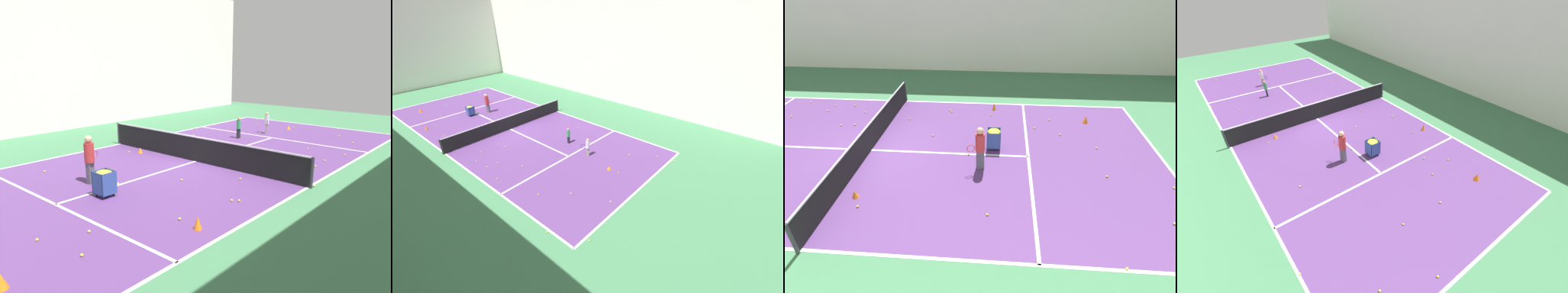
# 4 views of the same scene
# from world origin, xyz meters

# --- Properties ---
(ground_plane) EXTENTS (37.04, 37.04, 0.00)m
(ground_plane) POSITION_xyz_m (0.00, 0.00, 0.00)
(ground_plane) COLOR #3D754C
(court_playing_area) EXTENTS (9.71, 22.38, 0.00)m
(court_playing_area) POSITION_xyz_m (0.00, 0.00, 0.00)
(court_playing_area) COLOR #563370
(court_playing_area) RESTS_ON ground
(line_baseline_near) EXTENTS (9.71, 0.10, 0.00)m
(line_baseline_near) POSITION_xyz_m (0.00, -11.19, 0.01)
(line_baseline_near) COLOR white
(line_baseline_near) RESTS_ON ground
(line_baseline_far) EXTENTS (9.71, 0.10, 0.00)m
(line_baseline_far) POSITION_xyz_m (0.00, 11.19, 0.01)
(line_baseline_far) COLOR white
(line_baseline_far) RESTS_ON ground
(line_sideline_left) EXTENTS (0.10, 22.38, 0.00)m
(line_sideline_left) POSITION_xyz_m (-4.86, 0.00, 0.01)
(line_sideline_left) COLOR white
(line_sideline_left) RESTS_ON ground
(line_sideline_right) EXTENTS (0.10, 22.38, 0.00)m
(line_sideline_right) POSITION_xyz_m (4.86, 0.00, 0.01)
(line_sideline_right) COLOR white
(line_sideline_right) RESTS_ON ground
(line_service_near) EXTENTS (9.71, 0.10, 0.00)m
(line_service_near) POSITION_xyz_m (0.00, -6.16, 0.01)
(line_service_near) COLOR white
(line_service_near) RESTS_ON ground
(line_service_far) EXTENTS (9.71, 0.10, 0.00)m
(line_service_far) POSITION_xyz_m (0.00, 6.16, 0.01)
(line_service_far) COLOR white
(line_service_far) RESTS_ON ground
(line_centre_service) EXTENTS (0.10, 12.31, 0.00)m
(line_centre_service) POSITION_xyz_m (0.00, 0.00, 0.01)
(line_centre_service) COLOR white
(line_centre_service) RESTS_ON ground
(hall_enclosure_left) EXTENTS (0.15, 33.34, 8.79)m
(hall_enclosure_left) POSITION_xyz_m (-10.26, 0.00, 4.40)
(hall_enclosure_left) COLOR silver
(hall_enclosure_left) RESTS_ON ground
(tennis_net) EXTENTS (10.01, 0.10, 1.04)m
(tennis_net) POSITION_xyz_m (0.00, 0.00, 0.54)
(tennis_net) COLOR #2D2D33
(tennis_net) RESTS_ON ground
(player_near_baseline) EXTENTS (0.42, 0.53, 1.19)m
(player_near_baseline) POSITION_xyz_m (0.85, -7.00, 0.68)
(player_near_baseline) COLOR gray
(player_near_baseline) RESTS_ON ground
(coach_at_net) EXTENTS (0.41, 0.66, 1.64)m
(coach_at_net) POSITION_xyz_m (0.86, 4.37, 0.94)
(coach_at_net) COLOR #4C4C56
(coach_at_net) RESTS_ON ground
(child_midcourt) EXTENTS (0.27, 0.27, 1.10)m
(child_midcourt) POSITION_xyz_m (1.29, -4.92, 0.63)
(child_midcourt) COLOR black
(child_midcourt) RESTS_ON ground
(ball_cart) EXTENTS (0.54, 0.53, 0.82)m
(ball_cart) POSITION_xyz_m (-0.53, 4.81, 0.58)
(ball_cart) COLOR #2D478C
(ball_cart) RESTS_ON ground
(training_cone_0) EXTENTS (0.21, 0.21, 0.24)m
(training_cone_0) POSITION_xyz_m (2.74, 0.56, 0.12)
(training_cone_0) COLOR orange
(training_cone_0) RESTS_ON ground
(training_cone_1) EXTENTS (0.27, 0.27, 0.31)m
(training_cone_1) POSITION_xyz_m (-3.04, 8.93, 0.16)
(training_cone_1) COLOR orange
(training_cone_1) RESTS_ON ground
(training_cone_2) EXTENTS (0.21, 0.21, 0.35)m
(training_cone_2) POSITION_xyz_m (-4.15, 4.69, 0.18)
(training_cone_2) COLOR orange
(training_cone_2) RESTS_ON ground
(training_cone_3) EXTENTS (0.25, 0.25, 0.20)m
(training_cone_3) POSITION_xyz_m (0.49, -8.92, 0.11)
(training_cone_3) COLOR orange
(training_cone_3) RESTS_ON ground
(tennis_ball_0) EXTENTS (0.07, 0.07, 0.07)m
(tennis_ball_0) POSITION_xyz_m (-4.25, -4.91, 0.04)
(tennis_ball_0) COLOR yellow
(tennis_ball_0) RESTS_ON ground
(tennis_ball_1) EXTENTS (0.07, 0.07, 0.07)m
(tennis_ball_1) POSITION_xyz_m (3.55, -10.37, 0.04)
(tennis_ball_1) COLOR yellow
(tennis_ball_1) RESTS_ON ground
(tennis_ball_2) EXTENTS (0.07, 0.07, 0.07)m
(tennis_ball_2) POSITION_xyz_m (4.81, 8.26, 0.04)
(tennis_ball_2) COLOR yellow
(tennis_ball_2) RESTS_ON ground
(tennis_ball_3) EXTENTS (0.07, 0.07, 0.07)m
(tennis_ball_3) POSITION_xyz_m (3.19, 10.10, 0.04)
(tennis_ball_3) COLOR yellow
(tennis_ball_3) RESTS_ON ground
(tennis_ball_4) EXTENTS (0.07, 0.07, 0.07)m
(tennis_ball_4) POSITION_xyz_m (-3.69, 2.63, 0.04)
(tennis_ball_4) COLOR yellow
(tennis_ball_4) RESTS_ON ground
(tennis_ball_5) EXTENTS (0.07, 0.07, 0.07)m
(tennis_ball_5) POSITION_xyz_m (-0.77, 8.89, 0.04)
(tennis_ball_5) COLOR yellow
(tennis_ball_5) RESTS_ON ground
(tennis_ball_6) EXTENTS (0.07, 0.07, 0.07)m
(tennis_ball_6) POSITION_xyz_m (-1.75, 7.59, 0.04)
(tennis_ball_6) COLOR yellow
(tennis_ball_6) RESTS_ON ground
(tennis_ball_7) EXTENTS (0.07, 0.07, 0.07)m
(tennis_ball_7) POSITION_xyz_m (-4.04, -2.41, 0.04)
(tennis_ball_7) COLOR yellow
(tennis_ball_7) RESTS_ON ground
(tennis_ball_8) EXTENTS (0.07, 0.07, 0.07)m
(tennis_ball_8) POSITION_xyz_m (4.79, -5.40, 0.04)
(tennis_ball_8) COLOR yellow
(tennis_ball_8) RESTS_ON ground
(tennis_ball_9) EXTENTS (0.07, 0.07, 0.07)m
(tennis_ball_9) POSITION_xyz_m (-2.29, 6.56, 0.04)
(tennis_ball_9) COLOR yellow
(tennis_ball_9) RESTS_ON ground
(tennis_ball_10) EXTENTS (0.07, 0.07, 0.07)m
(tennis_ball_10) POSITION_xyz_m (-3.27, -1.58, 0.04)
(tennis_ball_10) COLOR yellow
(tennis_ball_10) RESTS_ON ground
(tennis_ball_11) EXTENTS (0.07, 0.07, 0.07)m
(tennis_ball_11) POSITION_xyz_m (-2.00, -1.53, 0.04)
(tennis_ball_11) COLOR yellow
(tennis_ball_11) RESTS_ON ground
(tennis_ball_12) EXTENTS (0.07, 0.07, 0.07)m
(tennis_ball_12) POSITION_xyz_m (-3.65, -7.62, 0.04)
(tennis_ball_12) COLOR yellow
(tennis_ball_12) RESTS_ON ground
(tennis_ball_13) EXTENTS (0.07, 0.07, 0.07)m
(tennis_ball_13) POSITION_xyz_m (0.05, 3.87, 0.04)
(tennis_ball_13) COLOR yellow
(tennis_ball_13) RESTS_ON ground
(tennis_ball_14) EXTENTS (0.07, 0.07, 0.07)m
(tennis_ball_14) POSITION_xyz_m (1.09, 8.79, 0.04)
(tennis_ball_14) COLOR yellow
(tennis_ball_14) RESTS_ON ground
(tennis_ball_15) EXTENTS (0.07, 0.07, 0.07)m
(tennis_ball_15) POSITION_xyz_m (-2.54, -8.80, 0.04)
(tennis_ball_15) COLOR yellow
(tennis_ball_15) RESTS_ON ground
(tennis_ball_16) EXTENTS (0.07, 0.07, 0.07)m
(tennis_ball_16) POSITION_xyz_m (-3.14, 7.31, 0.04)
(tennis_ball_16) COLOR yellow
(tennis_ball_16) RESTS_ON ground
(tennis_ball_17) EXTENTS (0.07, 0.07, 0.07)m
(tennis_ball_17) POSITION_xyz_m (-0.13, -0.45, 0.04)
(tennis_ball_17) COLOR yellow
(tennis_ball_17) RESTS_ON ground
(tennis_ball_18) EXTENTS (0.07, 0.07, 0.07)m
(tennis_ball_18) POSITION_xyz_m (-3.98, -3.43, 0.04)
(tennis_ball_18) COLOR yellow
(tennis_ball_18) RESTS_ON ground
(tennis_ball_19) EXTENTS (0.07, 0.07, 0.07)m
(tennis_ball_19) POSITION_xyz_m (-1.28, 2.20, 0.04)
(tennis_ball_19) COLOR yellow
(tennis_ball_19) RESTS_ON ground
(tennis_ball_20) EXTENTS (0.07, 0.07, 0.07)m
(tennis_ball_20) POSITION_xyz_m (-3.32, -3.52, 0.04)
(tennis_ball_20) COLOR yellow
(tennis_ball_20) RESTS_ON ground
(tennis_ball_21) EXTENTS (0.07, 0.07, 0.07)m
(tennis_ball_21) POSITION_xyz_m (0.51, -9.58, 0.04)
(tennis_ball_21) COLOR yellow
(tennis_ball_21) RESTS_ON ground
(tennis_ball_22) EXTENTS (0.07, 0.07, 0.07)m
(tennis_ball_22) POSITION_xyz_m (3.19, 0.82, 0.04)
(tennis_ball_22) COLOR yellow
(tennis_ball_22) RESTS_ON ground
(tennis_ball_23) EXTENTS (0.07, 0.07, 0.07)m
(tennis_ball_23) POSITION_xyz_m (1.09, -6.72, 0.04)
(tennis_ball_23) COLOR yellow
(tennis_ball_23) RESTS_ON ground
(tennis_ball_24) EXTENTS (0.07, 0.07, 0.07)m
(tennis_ball_24) POSITION_xyz_m (2.57, -8.96, 0.04)
(tennis_ball_24) COLOR yellow
(tennis_ball_24) RESTS_ON ground
(tennis_ball_25) EXTENTS (0.07, 0.07, 0.07)m
(tennis_ball_25) POSITION_xyz_m (-3.44, 4.59, 0.04)
(tennis_ball_25) COLOR yellow
(tennis_ball_25) RESTS_ON ground
(tennis_ball_26) EXTENTS (0.07, 0.07, 0.07)m
(tennis_ball_26) POSITION_xyz_m (-4.98, -0.20, 0.04)
(tennis_ball_26) COLOR yellow
(tennis_ball_26) RESTS_ON ground
(tennis_ball_27) EXTENTS (0.07, 0.07, 0.07)m
(tennis_ball_27) POSITION_xyz_m (-2.73, 0.78, 0.04)
(tennis_ball_27) COLOR yellow
(tennis_ball_27) RESTS_ON ground
(tennis_ball_28) EXTENTS (0.07, 0.07, 0.07)m
(tennis_ball_28) POSITION_xyz_m (-1.73, -10.66, 0.04)
(tennis_ball_28) COLOR yellow
(tennis_ball_28) RESTS_ON ground
(tennis_ball_29) EXTENTS (0.07, 0.07, 0.07)m
(tennis_ball_29) POSITION_xyz_m (-5.00, -9.78, 0.04)
(tennis_ball_29) COLOR yellow
(tennis_ball_29) RESTS_ON ground
(tennis_ball_30) EXTENTS (0.07, 0.07, 0.07)m
(tennis_ball_30) POSITION_xyz_m (1.55, 10.82, 0.04)
(tennis_ball_30) COLOR yellow
(tennis_ball_30) RESTS_ON ground
(tennis_ball_32) EXTENTS (0.07, 0.07, 0.07)m
(tennis_ball_32) POSITION_xyz_m (3.44, -3.82, 0.04)
(tennis_ball_32) COLOR yellow
(tennis_ball_32) RESTS_ON ground
(tennis_ball_33) EXTENTS (0.07, 0.07, 0.07)m
(tennis_ball_33) POSITION_xyz_m (-3.87, 2.51, 0.04)
(tennis_ball_33) COLOR yellow
(tennis_ball_33) RESTS_ON ground
(tennis_ball_34) EXTENTS (0.07, 0.07, 0.07)m
(tennis_ball_34) POSITION_xyz_m (3.74, -11.40, 0.04)
(tennis_ball_34) COLOR yellow
(tennis_ball_34) RESTS_ON ground
(tennis_ball_35) EXTENTS (0.07, 0.07, 0.07)m
(tennis_ball_35) POSITION_xyz_m (-4.19, -11.41, 0.04)
(tennis_ball_35) COLOR yellow
(tennis_ball_35) RESTS_ON ground
(tennis_ball_36) EXTENTS (0.07, 0.07, 0.07)m
(tennis_ball_36) POSITION_xyz_m (-1.89, -2.13, 0.04)
(tennis_ball_36) COLOR yellow
(tennis_ball_36) RESTS_ON ground
(tennis_ball_37) EXTENTS (0.07, 0.07, 0.07)m
(tennis_ball_37) POSITION_xyz_m (-2.57, -4.91, 0.04)
(tennis_ball_37) COLOR yellow
(tennis_ball_37) RESTS_ON ground
(tennis_ball_38) EXTENTS (0.07, 0.07, 0.07)m
(tennis_ball_38) POSITION_xyz_m (3.23, 4.77, 0.04)
(tennis_ball_38) COLOR yellow
(tennis_ball_38) RESTS_ON ground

